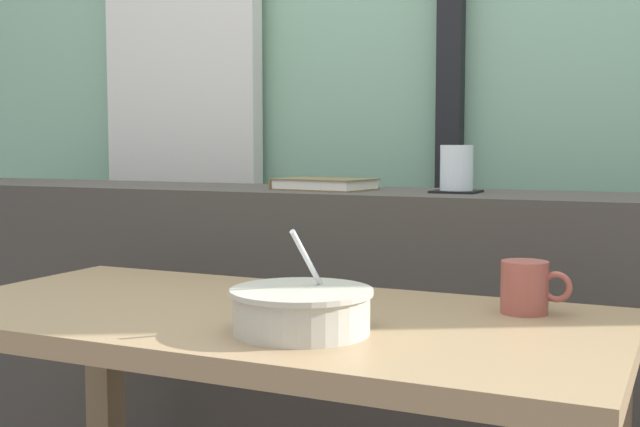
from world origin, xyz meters
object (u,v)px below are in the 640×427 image
(fork_utensil, at_px, (302,304))
(ceramic_mug, at_px, (526,287))
(breakfast_table, at_px, (263,383))
(juice_glass, at_px, (457,170))
(closed_book, at_px, (324,184))
(coaster_square, at_px, (456,192))
(soup_bowl, at_px, (302,310))

(fork_utensil, xyz_separation_m, ceramic_mug, (0.36, 0.10, 0.04))
(breakfast_table, xyz_separation_m, ceramic_mug, (0.40, 0.16, 0.16))
(juice_glass, height_order, closed_book, juice_glass)
(coaster_square, distance_m, fork_utensil, 0.57)
(fork_utensil, relative_size, ceramic_mug, 1.50)
(coaster_square, distance_m, closed_book, 0.32)
(ceramic_mug, bearing_deg, coaster_square, 118.56)
(juice_glass, xyz_separation_m, closed_book, (-0.32, -0.01, -0.04))
(soup_bowl, relative_size, ceramic_mug, 1.84)
(coaster_square, bearing_deg, fork_utensil, -102.49)
(soup_bowl, bearing_deg, breakfast_table, 138.56)
(soup_bowl, bearing_deg, ceramic_mug, 45.79)
(ceramic_mug, bearing_deg, juice_glass, 118.56)
(breakfast_table, relative_size, fork_utensil, 6.77)
(coaster_square, relative_size, juice_glass, 1.00)
(coaster_square, height_order, closed_book, closed_book)
(breakfast_table, bearing_deg, juice_glass, 75.26)
(juice_glass, relative_size, closed_book, 0.42)
(coaster_square, distance_m, ceramic_mug, 0.51)
(coaster_square, xyz_separation_m, ceramic_mug, (0.24, -0.44, -0.13))
(juice_glass, relative_size, fork_utensil, 0.59)
(soup_bowl, xyz_separation_m, ceramic_mug, (0.27, 0.28, 0.01))
(soup_bowl, relative_size, fork_utensil, 1.23)
(juice_glass, distance_m, closed_book, 0.32)
(juice_glass, height_order, ceramic_mug, juice_glass)
(closed_book, bearing_deg, breakfast_table, -74.87)
(closed_book, distance_m, ceramic_mug, 0.71)
(juice_glass, distance_m, soup_bowl, 0.74)
(coaster_square, distance_m, soup_bowl, 0.73)
(breakfast_table, height_order, juice_glass, juice_glass)
(coaster_square, height_order, juice_glass, juice_glass)
(coaster_square, relative_size, fork_utensil, 0.59)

